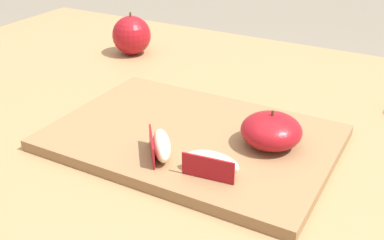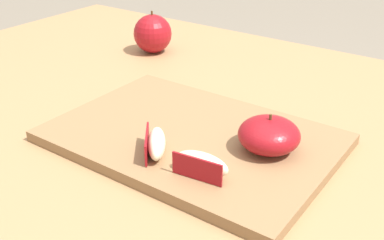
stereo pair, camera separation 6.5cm
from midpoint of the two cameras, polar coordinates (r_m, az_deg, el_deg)
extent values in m
cube|color=#9E754C|center=(0.72, 9.09, -1.86)|extent=(1.47, 0.82, 0.03)
cube|color=#9E754C|center=(1.50, -8.89, -1.66)|extent=(0.06, 0.06, 0.71)
cube|color=olive|center=(0.66, 2.81, -2.21)|extent=(0.38, 0.26, 0.02)
ellipsoid|color=maroon|center=(0.62, 12.23, -1.84)|extent=(0.08, 0.08, 0.04)
cylinder|color=#4C3319|center=(0.61, 12.45, 0.14)|extent=(0.00, 0.00, 0.01)
ellipsoid|color=beige|center=(0.60, -1.20, -2.92)|extent=(0.06, 0.07, 0.03)
cube|color=maroon|center=(0.60, -2.38, -2.94)|extent=(0.04, 0.05, 0.03)
ellipsoid|color=beige|center=(0.56, 4.51, -5.38)|extent=(0.07, 0.03, 0.03)
cube|color=maroon|center=(0.55, 3.98, -5.99)|extent=(0.06, 0.01, 0.03)
sphere|color=maroon|center=(1.00, -2.90, 10.30)|extent=(0.08, 0.08, 0.08)
cylinder|color=#4C3319|center=(0.99, -2.96, 12.62)|extent=(0.00, 0.00, 0.01)
camera|label=1|loc=(0.03, -87.14, 1.47)|focal=44.31mm
camera|label=2|loc=(0.03, 92.86, -1.47)|focal=44.31mm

